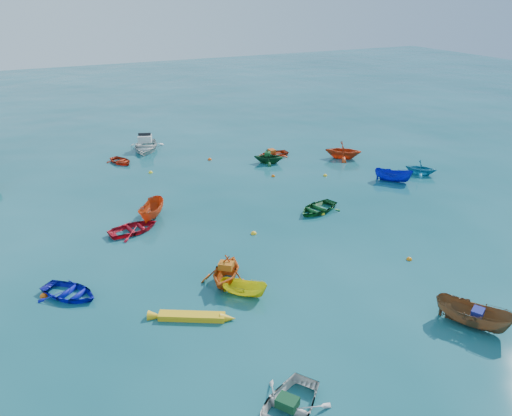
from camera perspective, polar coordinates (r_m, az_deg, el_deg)
name	(u,v)px	position (r m, az deg, el deg)	size (l,w,h in m)	color
ground	(293,246)	(29.22, 4.24, -4.32)	(160.00, 160.00, 0.00)	#0A4149
dinghy_blue_sw	(70,296)	(26.33, -20.47, -9.41)	(2.17, 3.04, 0.63)	#0D12AA
dinghy_white_near	(286,416)	(19.05, 3.41, -22.64)	(2.53, 3.54, 0.73)	silver
sampan_brown_mid	(471,326)	(24.75, 23.36, -12.27)	(1.26, 3.34, 1.29)	brown
dinghy_orange_w	(226,282)	(25.80, -3.42, -8.47)	(2.57, 2.98, 1.57)	#D35613
sampan_yellow_mid	(244,295)	(24.80, -1.43, -9.91)	(0.91, 2.41, 0.93)	yellow
dinghy_green_e	(317,211)	(33.78, 7.02, -0.36)	(2.27, 3.17, 0.66)	#135423
dinghy_cyan_se	(420,174)	(42.31, 18.25, 3.68)	(2.07, 2.41, 1.27)	teal
dinghy_red_nw	(134,232)	(31.66, -13.75, -2.65)	(2.23, 3.11, 0.65)	red
sampan_orange_n	(153,218)	(33.19, -11.74, -1.16)	(1.19, 3.17, 1.23)	#CD4013
dinghy_green_n	(269,163)	(42.86, 1.45, 5.18)	(2.16, 2.50, 1.32)	#0F421F
dinghy_red_ne	(273,156)	(44.69, 1.93, 5.97)	(2.03, 2.83, 0.59)	red
sampan_blue_far	(393,181)	(40.15, 15.35, 2.97)	(1.08, 2.87, 1.11)	#0D16A9
dinghy_red_far	(121,163)	(44.39, -15.16, 5.00)	(1.85, 2.59, 0.54)	#B7280F
dinghy_orange_far	(343,158)	(44.70, 9.87, 5.62)	(2.68, 3.11, 1.64)	red
kayak_yellow	(192,319)	(23.41, -7.34, -12.47)	(0.54, 3.71, 0.37)	yellow
motorboat_white	(146,150)	(47.51, -12.47, 6.52)	(3.13, 4.38, 1.51)	silver
tarp_green_a	(287,402)	(18.72, 3.60, -21.29)	(0.74, 0.56, 0.36)	#0F3F21
tarp_blue_a	(478,312)	(24.30, 24.01, -10.84)	(0.61, 0.47, 0.30)	navy
tarp_orange_a	(226,266)	(25.34, -3.44, -6.59)	(0.72, 0.54, 0.35)	#C76314
tarp_green_b	(268,154)	(42.61, 1.33, 6.21)	(0.63, 0.48, 0.30)	#124B1D
tarp_orange_b	(272,151)	(44.51, 1.82, 6.51)	(0.67, 0.51, 0.32)	#CB4F14
buoy_or_a	(44,297)	(26.77, -23.09, -9.29)	(0.36, 0.36, 0.36)	#EF5B0D
buoy_ye_a	(254,234)	(30.49, -0.27, -2.98)	(0.36, 0.36, 0.36)	yellow
buoy_or_b	(409,260)	(28.99, 17.09, -5.67)	(0.32, 0.32, 0.32)	orange
buoy_or_c	(158,203)	(35.42, -11.16, 0.54)	(0.34, 0.34, 0.34)	#FD570D
buoy_ye_c	(323,214)	(33.35, 7.62, -0.72)	(0.34, 0.34, 0.34)	yellow
buoy_or_d	(273,176)	(39.73, 1.98, 3.62)	(0.31, 0.31, 0.31)	#D35A0B
buoy_ye_d	(151,173)	(41.38, -11.95, 3.95)	(0.34, 0.34, 0.34)	yellow
buoy_or_e	(210,160)	(43.80, -5.30, 5.50)	(0.36, 0.36, 0.36)	#F24E0D
buoy_ye_e	(325,176)	(40.22, 7.91, 3.66)	(0.32, 0.32, 0.32)	yellow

